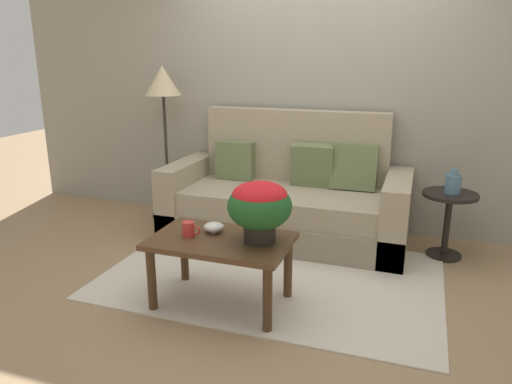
# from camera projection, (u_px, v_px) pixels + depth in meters

# --- Properties ---
(ground_plane) EXTENTS (14.00, 14.00, 0.00)m
(ground_plane) POSITION_uv_depth(u_px,v_px,m) (273.00, 275.00, 3.72)
(ground_plane) COLOR #997A56
(wall_back) EXTENTS (6.40, 0.12, 2.96)m
(wall_back) POSITION_uv_depth(u_px,v_px,m) (317.00, 71.00, 4.51)
(wall_back) COLOR gray
(wall_back) RESTS_ON ground
(area_rug) EXTENTS (2.48, 1.64, 0.01)m
(area_rug) POSITION_uv_depth(u_px,v_px,m) (272.00, 275.00, 3.70)
(area_rug) COLOR beige
(area_rug) RESTS_ON ground
(couch) EXTENTS (2.16, 0.92, 1.13)m
(couch) POSITION_uv_depth(u_px,v_px,m) (287.00, 200.00, 4.43)
(couch) COLOR gray
(couch) RESTS_ON ground
(coffee_table) EXTENTS (0.91, 0.58, 0.47)m
(coffee_table) POSITION_uv_depth(u_px,v_px,m) (221.00, 249.00, 3.19)
(coffee_table) COLOR #442D1B
(coffee_table) RESTS_ON ground
(side_table) EXTENTS (0.44, 0.44, 0.55)m
(side_table) POSITION_uv_depth(u_px,v_px,m) (448.00, 213.00, 3.96)
(side_table) COLOR black
(side_table) RESTS_ON ground
(floor_lamp) EXTENTS (0.35, 0.35, 1.53)m
(floor_lamp) POSITION_uv_depth(u_px,v_px,m) (163.00, 96.00, 4.72)
(floor_lamp) COLOR #2D2823
(floor_lamp) RESTS_ON ground
(potted_plant) EXTENTS (0.41, 0.41, 0.39)m
(potted_plant) POSITION_uv_depth(u_px,v_px,m) (260.00, 205.00, 3.05)
(potted_plant) COLOR black
(potted_plant) RESTS_ON coffee_table
(coffee_mug) EXTENTS (0.13, 0.08, 0.10)m
(coffee_mug) POSITION_uv_depth(u_px,v_px,m) (189.00, 229.00, 3.19)
(coffee_mug) COLOR red
(coffee_mug) RESTS_ON coffee_table
(snack_bowl) EXTENTS (0.14, 0.14, 0.07)m
(snack_bowl) POSITION_uv_depth(u_px,v_px,m) (214.00, 227.00, 3.27)
(snack_bowl) COLOR silver
(snack_bowl) RESTS_ON coffee_table
(table_vase) EXTENTS (0.13, 0.13, 0.20)m
(table_vase) POSITION_uv_depth(u_px,v_px,m) (453.00, 183.00, 3.88)
(table_vase) COLOR slate
(table_vase) RESTS_ON side_table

